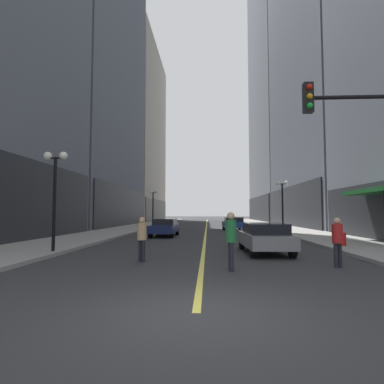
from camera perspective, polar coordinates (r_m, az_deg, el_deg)
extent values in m
plane|color=#2D2D30|center=(40.81, 2.62, -6.20)|extent=(200.00, 200.00, 0.00)
cube|color=gray|center=(41.67, -8.86, -6.01)|extent=(4.50, 78.00, 0.15)
cube|color=gray|center=(41.59, 14.13, -5.95)|extent=(4.50, 78.00, 0.15)
cube|color=#E5D64C|center=(40.81, 2.62, -6.20)|extent=(0.16, 70.00, 0.01)
cube|color=#212327|center=(19.97, -29.90, -1.19)|extent=(0.50, 20.90, 5.00)
cube|color=#212327|center=(41.70, -12.13, -2.64)|extent=(0.50, 22.80, 5.00)
cube|color=#B7AD99|center=(70.34, -12.71, 10.10)|extent=(15.77, 26.00, 36.89)
cube|color=#403C35|center=(66.65, -6.43, -3.30)|extent=(0.50, 24.70, 4.43)
cube|color=#212327|center=(41.59, 17.39, -2.55)|extent=(0.50, 22.80, 5.00)
cube|color=#4C515B|center=(77.60, 17.70, 24.99)|extent=(15.57, 26.00, 77.64)
cube|color=black|center=(66.59, 11.90, -3.00)|extent=(0.50, 24.70, 5.00)
cube|color=#144C1E|center=(20.81, 30.03, 0.12)|extent=(1.60, 4.89, 0.24)
cube|color=slate|center=(14.52, 12.91, -8.35)|extent=(1.99, 4.33, 0.55)
cube|color=black|center=(14.28, 13.07, -6.52)|extent=(1.69, 2.45, 0.50)
cylinder|color=black|center=(15.87, 8.95, -8.99)|extent=(0.25, 0.65, 0.64)
cylinder|color=black|center=(16.17, 14.54, -8.82)|extent=(0.25, 0.65, 0.64)
cylinder|color=black|center=(12.94, 10.90, -10.19)|extent=(0.25, 0.65, 0.64)
cylinder|color=black|center=(13.31, 17.68, -9.90)|extent=(0.25, 0.65, 0.64)
cube|color=#141E4C|center=(23.96, -4.96, -6.55)|extent=(1.86, 4.54, 0.55)
cube|color=black|center=(24.16, -4.87, -5.40)|extent=(1.61, 2.55, 0.50)
cylinder|color=black|center=(22.31, -3.65, -7.48)|extent=(0.23, 0.64, 0.64)
cylinder|color=black|center=(22.56, -7.52, -7.41)|extent=(0.23, 0.64, 0.64)
cylinder|color=black|center=(25.43, -2.69, -7.02)|extent=(0.23, 0.64, 0.64)
cylinder|color=black|center=(25.65, -6.10, -6.97)|extent=(0.23, 0.64, 0.64)
cube|color=navy|center=(32.02, 7.44, -5.81)|extent=(2.09, 4.16, 0.55)
cube|color=black|center=(31.80, 7.48, -4.97)|extent=(1.78, 2.36, 0.50)
cylinder|color=black|center=(33.36, 5.71, -6.21)|extent=(0.25, 0.65, 0.64)
cylinder|color=black|center=(33.56, 8.57, -6.17)|extent=(0.25, 0.65, 0.64)
cylinder|color=black|center=(30.52, 6.20, -6.44)|extent=(0.25, 0.65, 0.64)
cylinder|color=black|center=(30.73, 9.33, -6.39)|extent=(0.25, 0.65, 0.64)
cylinder|color=black|center=(11.95, -9.31, -10.40)|extent=(0.14, 0.14, 0.79)
cylinder|color=black|center=(11.83, -8.78, -10.47)|extent=(0.14, 0.14, 0.79)
cylinder|color=tan|center=(11.83, -9.01, -7.03)|extent=(0.48, 0.48, 0.63)
sphere|color=tan|center=(11.81, -8.99, -5.00)|extent=(0.21, 0.21, 0.21)
cylinder|color=black|center=(10.07, 6.99, -11.44)|extent=(0.14, 0.14, 0.87)
cylinder|color=black|center=(9.92, 7.13, -11.56)|extent=(0.14, 0.14, 0.87)
cylinder|color=#1E6633|center=(9.92, 7.03, -7.01)|extent=(0.37, 0.37, 0.69)
sphere|color=tan|center=(9.90, 7.01, -4.32)|extent=(0.24, 0.24, 0.24)
cylinder|color=black|center=(11.53, 24.55, -10.36)|extent=(0.14, 0.14, 0.79)
cylinder|color=black|center=(11.64, 25.11, -10.28)|extent=(0.14, 0.14, 0.79)
cylinder|color=#B21E1E|center=(11.52, 24.74, -6.83)|extent=(0.45, 0.45, 0.62)
sphere|color=tan|center=(11.50, 24.68, -4.75)|extent=(0.21, 0.21, 0.21)
cylinder|color=black|center=(10.96, 28.50, 14.84)|extent=(3.20, 0.12, 0.12)
cube|color=black|center=(10.39, 20.21, 15.64)|extent=(0.28, 0.24, 0.90)
sphere|color=red|center=(10.36, 20.41, 17.35)|extent=(0.17, 0.17, 0.17)
sphere|color=orange|center=(10.26, 20.45, 15.89)|extent=(0.17, 0.17, 0.17)
sphere|color=green|center=(10.17, 20.48, 14.40)|extent=(0.17, 0.17, 0.17)
cylinder|color=black|center=(14.83, -23.59, -2.22)|extent=(0.14, 0.14, 4.20)
cylinder|color=black|center=(15.01, -23.39, 5.62)|extent=(0.80, 0.06, 0.06)
sphere|color=white|center=(15.19, -24.57, 5.93)|extent=(0.36, 0.36, 0.36)
sphere|color=white|center=(14.88, -22.17, 6.06)|extent=(0.36, 0.36, 0.36)
cylinder|color=black|center=(38.22, -7.06, -3.20)|extent=(0.14, 0.14, 4.20)
cylinder|color=black|center=(38.30, -7.04, -0.13)|extent=(0.80, 0.06, 0.06)
sphere|color=white|center=(38.36, -7.55, 0.01)|extent=(0.36, 0.36, 0.36)
sphere|color=white|center=(38.24, -6.52, 0.02)|extent=(0.36, 0.36, 0.36)
cylinder|color=black|center=(27.30, 16.03, -2.91)|extent=(0.14, 0.14, 4.20)
cylinder|color=black|center=(27.40, 15.95, 1.38)|extent=(0.80, 0.06, 0.06)
sphere|color=white|center=(27.33, 15.23, 1.59)|extent=(0.36, 0.36, 0.36)
sphere|color=white|center=(27.49, 16.66, 1.59)|extent=(0.36, 0.36, 0.36)
cylinder|color=red|center=(17.50, 25.61, -7.91)|extent=(0.28, 0.28, 0.80)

